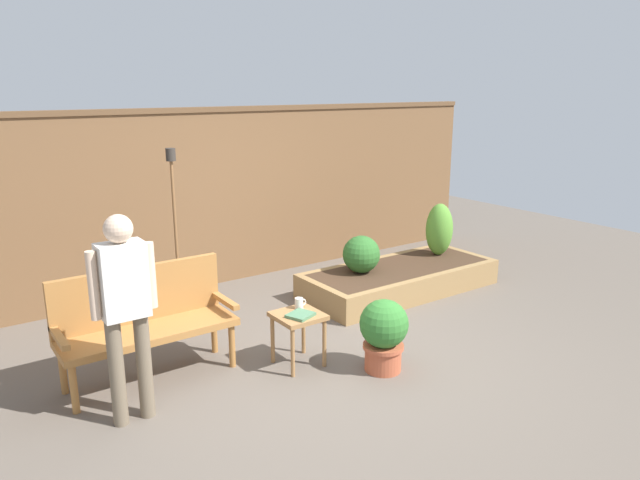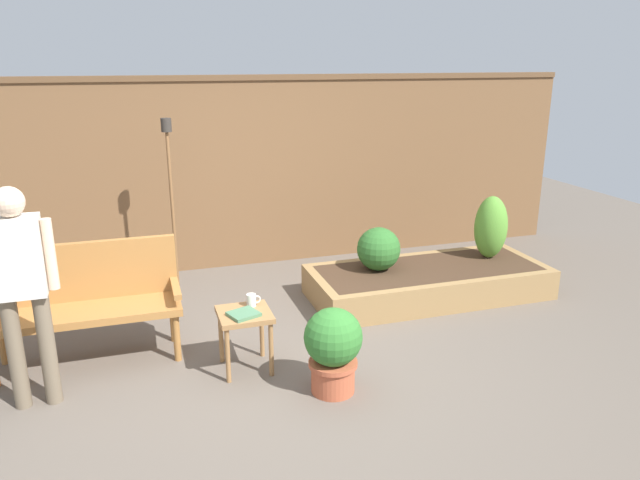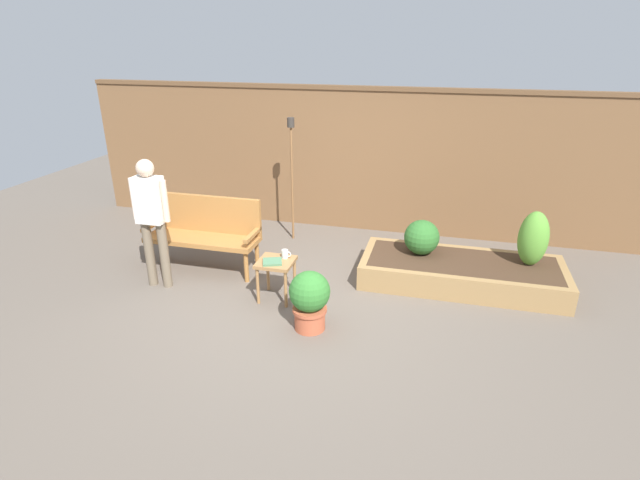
# 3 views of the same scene
# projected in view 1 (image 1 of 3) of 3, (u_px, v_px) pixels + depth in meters

# --- Properties ---
(ground_plane) EXTENTS (14.00, 14.00, 0.00)m
(ground_plane) POSITION_uv_depth(u_px,v_px,m) (335.00, 359.00, 5.33)
(ground_plane) COLOR #60564C
(fence_back) EXTENTS (8.40, 0.14, 2.16)m
(fence_back) POSITION_uv_depth(u_px,v_px,m) (207.00, 198.00, 7.11)
(fence_back) COLOR brown
(fence_back) RESTS_ON ground_plane
(garden_bench) EXTENTS (1.44, 0.48, 0.94)m
(garden_bench) POSITION_uv_depth(u_px,v_px,m) (144.00, 315.00, 4.92)
(garden_bench) COLOR #A87038
(garden_bench) RESTS_ON ground_plane
(side_table) EXTENTS (0.40, 0.40, 0.48)m
(side_table) POSITION_uv_depth(u_px,v_px,m) (298.00, 323.00, 5.15)
(side_table) COLOR #9E7042
(side_table) RESTS_ON ground_plane
(cup_on_table) EXTENTS (0.11, 0.07, 0.10)m
(cup_on_table) POSITION_uv_depth(u_px,v_px,m) (299.00, 303.00, 5.24)
(cup_on_table) COLOR silver
(cup_on_table) RESTS_ON side_table
(book_on_table) EXTENTS (0.26, 0.25, 0.03)m
(book_on_table) POSITION_uv_depth(u_px,v_px,m) (301.00, 315.00, 5.06)
(book_on_table) COLOR #4C7A56
(book_on_table) RESTS_ON side_table
(potted_boxwood) EXTENTS (0.42, 0.42, 0.64)m
(potted_boxwood) POSITION_uv_depth(u_px,v_px,m) (384.00, 332.00, 5.05)
(potted_boxwood) COLOR #B75638
(potted_boxwood) RESTS_ON ground_plane
(raised_planter_bed) EXTENTS (2.40, 1.00, 0.30)m
(raised_planter_bed) POSITION_uv_depth(u_px,v_px,m) (400.00, 279.00, 7.08)
(raised_planter_bed) COLOR #997547
(raised_planter_bed) RESTS_ON ground_plane
(shrub_near_bench) EXTENTS (0.43, 0.43, 0.43)m
(shrub_near_bench) POSITION_uv_depth(u_px,v_px,m) (361.00, 254.00, 6.79)
(shrub_near_bench) COLOR brown
(shrub_near_bench) RESTS_ON raised_planter_bed
(shrub_far_corner) EXTENTS (0.34, 0.34, 0.66)m
(shrub_far_corner) POSITION_uv_depth(u_px,v_px,m) (439.00, 229.00, 7.48)
(shrub_far_corner) COLOR brown
(shrub_far_corner) RESTS_ON raised_planter_bed
(tiki_torch) EXTENTS (0.10, 0.10, 1.78)m
(tiki_torch) POSITION_uv_depth(u_px,v_px,m) (174.00, 203.00, 6.15)
(tiki_torch) COLOR brown
(tiki_torch) RESTS_ON ground_plane
(person_by_bench) EXTENTS (0.47, 0.20, 1.56)m
(person_by_bench) POSITION_uv_depth(u_px,v_px,m) (125.00, 301.00, 4.14)
(person_by_bench) COLOR #70604C
(person_by_bench) RESTS_ON ground_plane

